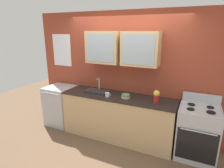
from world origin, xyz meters
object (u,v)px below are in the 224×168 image
(sink_faucet, at_px, (97,91))
(vase, at_px, (156,96))
(bowl_stack, at_px, (126,96))
(cup_near_sink, at_px, (107,95))
(dishwasher, at_px, (61,105))
(stove_range, at_px, (197,133))

(sink_faucet, height_order, vase, sink_faucet)
(bowl_stack, distance_m, cup_near_sink, 0.37)
(vase, height_order, dishwasher, vase)
(vase, xyz_separation_m, dishwasher, (-2.28, 0.06, -0.60))
(cup_near_sink, bearing_deg, bowl_stack, 15.02)
(sink_faucet, xyz_separation_m, bowl_stack, (0.70, -0.09, 0.01))
(sink_faucet, distance_m, cup_near_sink, 0.39)
(vase, bearing_deg, bowl_stack, 177.63)
(vase, height_order, cup_near_sink, vase)
(sink_faucet, relative_size, vase, 2.08)
(stove_range, relative_size, vase, 4.59)
(vase, relative_size, dishwasher, 0.26)
(cup_near_sink, bearing_deg, vase, 4.16)
(stove_range, relative_size, dishwasher, 1.19)
(stove_range, xyz_separation_m, bowl_stack, (-1.35, -0.04, 0.50))
(cup_near_sink, bearing_deg, sink_faucet, 152.25)
(stove_range, height_order, sink_faucet, sink_faucet)
(vase, distance_m, cup_near_sink, 0.96)
(dishwasher, bearing_deg, bowl_stack, -1.07)
(bowl_stack, xyz_separation_m, cup_near_sink, (-0.35, -0.09, 0.01))
(sink_faucet, distance_m, bowl_stack, 0.70)
(stove_range, bearing_deg, bowl_stack, -178.49)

